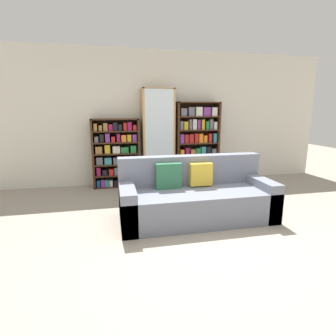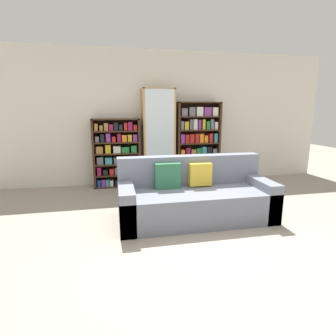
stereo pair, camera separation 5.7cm
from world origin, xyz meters
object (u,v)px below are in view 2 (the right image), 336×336
object	(u,v)px
bookshelf_right	(198,144)
bookshelf_left	(117,154)
wine_bottle	(195,182)
display_cabinet	(158,138)
couch	(195,198)

from	to	relation	value
bookshelf_right	bookshelf_left	bearing A→B (deg)	180.00
bookshelf_left	wine_bottle	world-z (taller)	bookshelf_left
display_cabinet	bookshelf_right	size ratio (longest dim) A/B	1.15
display_cabinet	wine_bottle	xyz separation A→B (m)	(0.60, -0.61, -0.81)
bookshelf_right	couch	bearing A→B (deg)	-108.57
bookshelf_right	wine_bottle	size ratio (longest dim) A/B	4.32
bookshelf_left	wine_bottle	size ratio (longest dim) A/B	3.48
bookshelf_left	wine_bottle	xyz separation A→B (m)	(1.45, -0.63, -0.51)
couch	display_cabinet	xyz separation A→B (m)	(-0.20, 1.88, 0.67)
couch	display_cabinet	world-z (taller)	display_cabinet
couch	wine_bottle	xyz separation A→B (m)	(0.40, 1.27, -0.14)
bookshelf_left	wine_bottle	distance (m)	1.66
display_cabinet	bookshelf_left	bearing A→B (deg)	178.94
bookshelf_left	bookshelf_right	xyz separation A→B (m)	(1.68, -0.00, 0.16)
couch	display_cabinet	distance (m)	2.01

